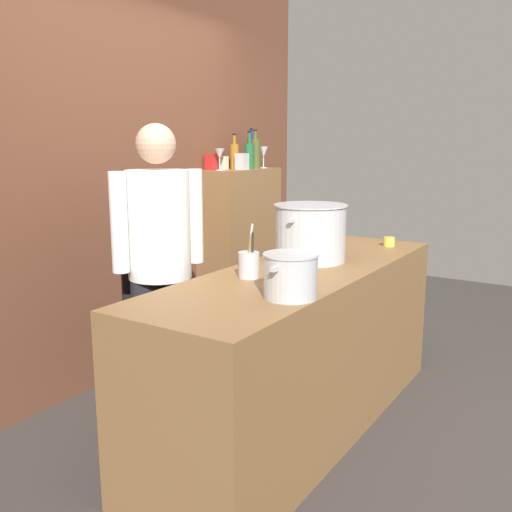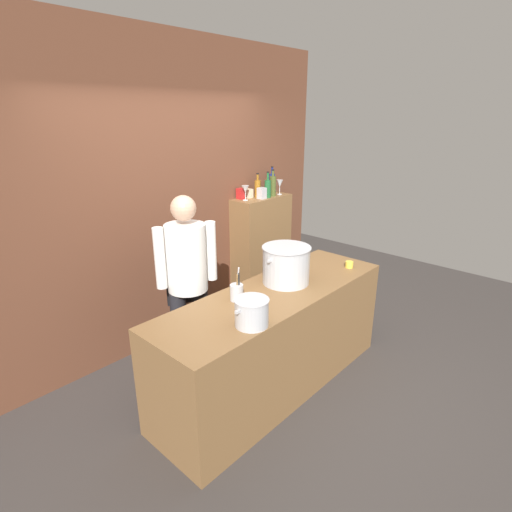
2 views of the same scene
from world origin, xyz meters
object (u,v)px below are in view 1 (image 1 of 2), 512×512
(stockpot_large, at_px, (310,233))
(utensil_crock, at_px, (249,264))
(wine_bottle_olive, at_px, (255,153))
(spice_tin_red, at_px, (211,162))
(wine_bottle_green, at_px, (249,155))
(wine_glass_tall, at_px, (220,154))
(wine_bottle_cobalt, at_px, (251,153))
(spice_tin_cream, at_px, (222,163))
(stockpot_small, at_px, (291,276))
(butter_jar, at_px, (389,242))
(wine_glass_wide, at_px, (264,153))
(wine_bottle_amber, at_px, (234,156))
(spice_tin_silver, at_px, (242,161))
(chef, at_px, (159,255))

(stockpot_large, distance_m, utensil_crock, 0.54)
(wine_bottle_olive, bearing_deg, spice_tin_red, 156.73)
(wine_bottle_green, xyz_separation_m, wine_glass_tall, (-0.29, 0.08, 0.01))
(stockpot_large, height_order, wine_bottle_cobalt, wine_bottle_cobalt)
(wine_glass_tall, bearing_deg, spice_tin_cream, 28.23)
(stockpot_small, xyz_separation_m, wine_glass_tall, (1.42, 1.42, 0.47))
(butter_jar, height_order, wine_glass_wide, wine_glass_wide)
(wine_glass_wide, relative_size, spice_tin_cream, 1.73)
(wine_bottle_amber, distance_m, spice_tin_cream, 0.12)
(spice_tin_silver, bearing_deg, butter_jar, -98.53)
(stockpot_large, xyz_separation_m, wine_bottle_olive, (1.08, 1.06, 0.41))
(utensil_crock, height_order, wine_bottle_amber, wine_bottle_amber)
(wine_bottle_amber, distance_m, wine_glass_tall, 0.23)
(butter_jar, bearing_deg, spice_tin_silver, 81.47)
(utensil_crock, relative_size, wine_bottle_amber, 0.97)
(utensil_crock, relative_size, spice_tin_red, 2.22)
(chef, height_order, stockpot_large, chef)
(butter_jar, bearing_deg, utensil_crock, 166.70)
(stockpot_small, bearing_deg, wine_bottle_green, 38.06)
(butter_jar, height_order, wine_bottle_cobalt, wine_bottle_cobalt)
(stockpot_large, distance_m, spice_tin_cream, 1.49)
(butter_jar, relative_size, wine_bottle_olive, 0.24)
(chef, bearing_deg, spice_tin_silver, -140.75)
(chef, bearing_deg, wine_bottle_green, -141.95)
(wine_bottle_cobalt, bearing_deg, spice_tin_silver, -158.98)
(chef, relative_size, stockpot_large, 3.52)
(chef, bearing_deg, wine_glass_wide, -143.51)
(wine_bottle_green, bearing_deg, utensil_crock, -146.70)
(butter_jar, distance_m, wine_bottle_amber, 1.49)
(utensil_crock, height_order, wine_bottle_olive, wine_bottle_olive)
(wine_glass_wide, bearing_deg, wine_bottle_cobalt, 90.68)
(stockpot_large, height_order, utensil_crock, stockpot_large)
(stockpot_large, xyz_separation_m, stockpot_small, (-0.74, -0.29, -0.06))
(wine_bottle_olive, relative_size, wine_bottle_amber, 1.12)
(chef, xyz_separation_m, stockpot_small, (-0.16, -0.90, 0.03))
(wine_bottle_green, height_order, spice_tin_silver, wine_bottle_green)
(wine_glass_tall, height_order, spice_tin_red, wine_glass_tall)
(wine_glass_tall, bearing_deg, chef, -157.74)
(wine_glass_wide, xyz_separation_m, wine_glass_tall, (-0.52, 0.07, -0.00))
(butter_jar, xyz_separation_m, spice_tin_cream, (0.13, 1.43, 0.47))
(wine_glass_wide, height_order, spice_tin_cream, wine_glass_wide)
(chef, height_order, wine_glass_wide, chef)
(utensil_crock, bearing_deg, stockpot_large, -6.81)
(butter_jar, bearing_deg, wine_bottle_olive, 72.91)
(chef, xyz_separation_m, spice_tin_red, (1.28, 0.61, 0.45))
(stockpot_small, distance_m, wine_glass_tall, 2.06)
(stockpot_small, height_order, butter_jar, stockpot_small)
(utensil_crock, bearing_deg, chef, 94.83)
(stockpot_small, relative_size, wine_glass_tall, 1.85)
(wine_bottle_green, height_order, spice_tin_cream, wine_bottle_green)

